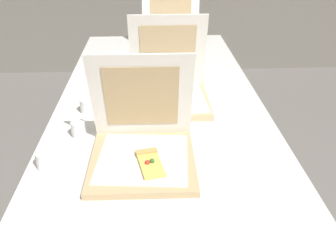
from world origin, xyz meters
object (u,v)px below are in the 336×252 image
Objects in this scene: cup_white_mid at (87,106)px; cup_white_near_center at (78,129)px; table at (161,126)px; cup_white_far at (111,79)px; pizza_box_middle at (169,89)px; pizza_box_back at (170,47)px; pizza_box_front at (143,147)px; cup_white_near_left at (44,160)px.

cup_white_near_center is (-0.00, -0.19, 0.00)m from cup_white_mid.
cup_white_far is (-0.23, 0.35, 0.07)m from table.
pizza_box_middle reaches higher than cup_white_mid.
pizza_box_middle is at bearing 39.67° from cup_white_near_center.
pizza_box_back is (0.04, 0.60, -0.00)m from pizza_box_middle.
cup_white_mid is (-0.24, 0.36, -0.02)m from pizza_box_front.
pizza_box_middle is 0.33m from cup_white_far.
pizza_box_front is at bearing 4.76° from cup_white_near_left.
pizza_box_back is 0.80m from cup_white_mid.
pizza_box_front is 0.47m from pizza_box_middle.
cup_white_near_center is (-0.08, -0.48, 0.00)m from cup_white_far.
pizza_box_front is 0.32m from cup_white_near_left.
cup_white_near_center is at bearing -99.27° from cup_white_far.
pizza_box_middle is 6.12× the size of cup_white_near_center.
table is at bearing -56.18° from cup_white_far.
cup_white_near_center is at bearing -157.10° from table.
table is 0.35m from cup_white_near_center.
pizza_box_front is at bearing -93.27° from pizza_box_back.
table is 40.08× the size of cup_white_near_left.
cup_white_mid is at bearing 124.31° from pizza_box_front.
cup_white_far is (-0.27, 0.19, -0.02)m from pizza_box_middle.
cup_white_far is (-0.16, 0.65, -0.02)m from pizza_box_front.
cup_white_near_left is at bearing -108.63° from pizza_box_back.
pizza_box_back is (0.15, 1.06, 0.00)m from pizza_box_front.
cup_white_near_center is at bearing -140.15° from pizza_box_middle.
pizza_box_front reaches higher than cup_white_mid.
pizza_box_front is 6.01× the size of cup_white_mid.
cup_white_near_left is at bearing -112.04° from cup_white_near_center.
cup_white_far is (0.08, 0.29, 0.00)m from cup_white_mid.
pizza_box_front is at bearing -75.87° from cup_white_far.
pizza_box_back reaches higher than cup_white_mid.
cup_white_far reaches higher than table.
cup_white_near_center is at bearing -108.88° from pizza_box_back.
pizza_box_middle is 0.82× the size of pizza_box_back.
cup_white_near_center is (-0.24, 0.17, -0.02)m from pizza_box_front.
cup_white_far is 1.00× the size of cup_white_near_center.
pizza_box_front is 0.67m from cup_white_far.
pizza_box_middle is 6.12× the size of cup_white_near_left.
cup_white_near_left is at bearing -174.57° from pizza_box_front.
cup_white_near_left is at bearing -103.11° from cup_white_far.
pizza_box_middle is (0.04, 0.16, 0.10)m from table.
pizza_box_middle reaches higher than cup_white_far.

